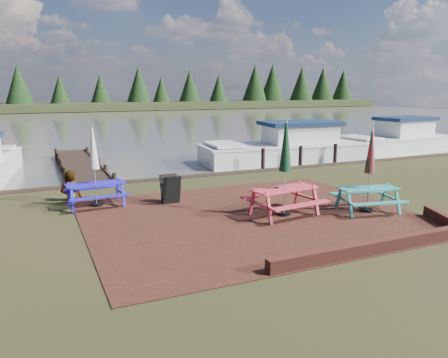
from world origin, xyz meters
TOP-DOWN VIEW (x-y plane):
  - ground at (0.00, 0.00)m, footprint 120.00×120.00m
  - paving at (0.00, 1.00)m, footprint 9.00×7.50m
  - brick_wall at (2.15, -2.42)m, footprint 6.21×1.79m
  - water at (0.00, 37.00)m, footprint 120.00×60.00m
  - far_treeline at (0.00, 66.00)m, footprint 120.00×10.00m
  - picnic_table_teal at (3.33, 0.04)m, footprint 2.00×1.85m
  - picnic_table_red at (0.91, 0.71)m, footprint 2.10×1.92m
  - picnic_table_blue at (-3.80, 3.91)m, footprint 1.79×1.61m
  - chalkboard at (-1.63, 3.27)m, footprint 0.56×0.53m
  - jetty at (-3.50, 11.28)m, footprint 1.76×9.08m
  - boat_near at (6.39, 9.43)m, footprint 8.59×3.62m
  - boat_far at (13.99, 9.58)m, footprint 7.49×3.22m
  - person at (-4.43, 4.95)m, footprint 0.84×0.72m

SIDE VIEW (x-z plane):
  - ground at x=0.00m, z-range 0.00..0.00m
  - water at x=0.00m, z-range -0.01..0.01m
  - paving at x=0.00m, z-range 0.00..0.02m
  - jetty at x=-3.50m, z-range -0.39..0.61m
  - brick_wall at x=2.15m, z-range 0.00..0.30m
  - chalkboard at x=-1.63m, z-range 0.02..0.92m
  - boat_near at x=6.39m, z-range -0.66..1.61m
  - boat_far at x=13.99m, z-range -0.66..1.62m
  - picnic_table_teal at x=3.33m, z-range -0.36..2.03m
  - picnic_table_blue at x=-3.80m, z-range -0.36..2.03m
  - picnic_table_red at x=0.91m, z-range -0.39..2.25m
  - person at x=-4.43m, z-range 0.00..1.95m
  - far_treeline at x=0.00m, z-range -0.77..7.33m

